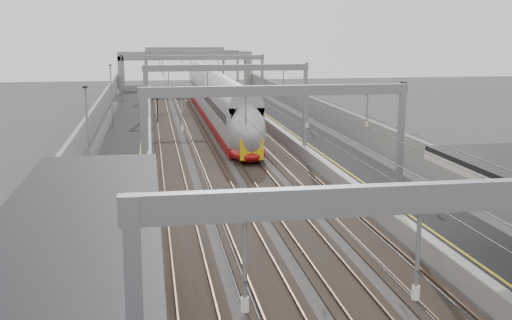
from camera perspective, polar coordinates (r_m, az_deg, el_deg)
name	(u,v)px	position (r m, az deg, el deg)	size (l,w,h in m)	color
platform_left	(127,151)	(53.76, -11.43, 0.83)	(4.00, 120.00, 1.00)	black
platform_right	(315,145)	(55.50, 5.31, 1.33)	(4.00, 120.00, 1.00)	black
tracks	(223,153)	(54.13, -2.93, 0.62)	(11.40, 140.00, 0.20)	black
overhead_line	(214,75)	(59.90, -3.71, 7.53)	(13.00, 140.00, 6.60)	gray
overbridge	(185,61)	(108.12, -6.31, 8.73)	(22.00, 2.20, 6.90)	gray
wall_left	(86,138)	(53.79, -14.89, 1.86)	(0.30, 120.00, 3.20)	gray
wall_right	(351,132)	(56.21, 8.49, 2.52)	(0.30, 120.00, 3.20)	gray
train	(218,104)	(71.93, -3.41, 5.02)	(2.86, 52.09, 4.51)	#9D0E0E
signal_green	(157,102)	(72.64, -8.79, 5.13)	(0.32, 0.32, 3.48)	black
signal_red_near	(224,94)	(81.04, -2.89, 5.88)	(0.32, 0.32, 3.48)	black
signal_red_far	(241,93)	(81.71, -1.38, 5.94)	(0.32, 0.32, 3.48)	black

